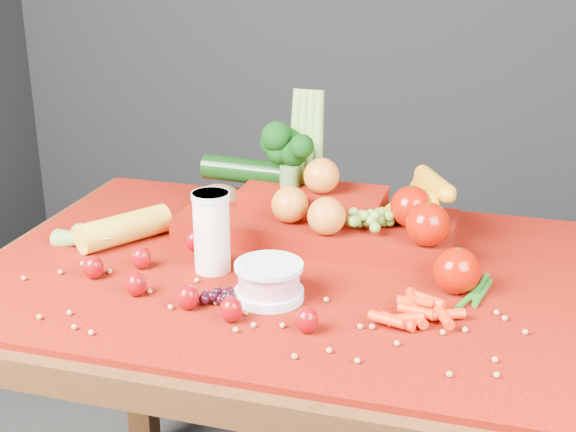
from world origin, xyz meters
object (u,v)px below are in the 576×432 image
(yogurt_bowl, at_px, (269,280))
(produce_mound, at_px, (331,209))
(milk_glass, at_px, (212,229))
(table, at_px, (285,320))

(yogurt_bowl, bearing_deg, produce_mound, 83.05)
(milk_glass, relative_size, produce_mound, 0.24)
(milk_glass, distance_m, produce_mound, 0.26)
(table, height_order, milk_glass, milk_glass)
(milk_glass, bearing_deg, yogurt_bowl, -31.42)
(milk_glass, bearing_deg, table, 23.26)
(table, distance_m, yogurt_bowl, 0.19)
(milk_glass, xyz_separation_m, produce_mound, (0.16, 0.20, -0.02))
(milk_glass, distance_m, yogurt_bowl, 0.16)
(produce_mound, bearing_deg, table, -106.68)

